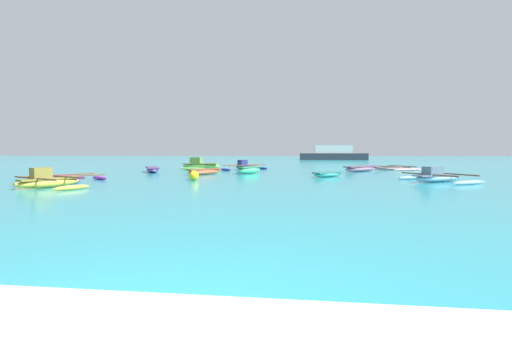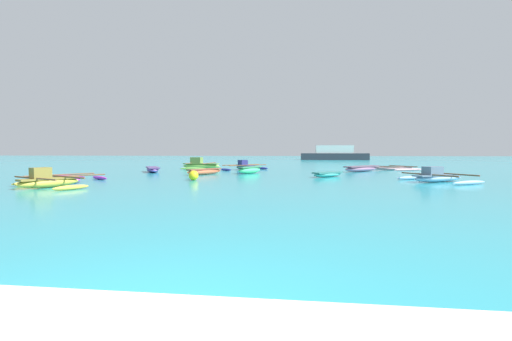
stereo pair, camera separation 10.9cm
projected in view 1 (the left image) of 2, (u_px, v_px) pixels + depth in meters
moored_boat_0 at (361, 168)px, 26.54m from camera, size 3.36×3.40×0.44m
moored_boat_1 at (200, 165)px, 30.81m from camera, size 3.55×3.85×1.04m
moored_boat_2 at (394, 168)px, 28.91m from camera, size 4.24×4.35×0.34m
moored_boat_3 at (437, 177)px, 17.49m from camera, size 3.66×4.15×0.80m
moored_boat_4 at (244, 167)px, 28.77m from camera, size 3.92×3.90×0.85m
moored_boat_5 at (48, 181)px, 14.70m from camera, size 3.97×2.96×0.88m
moored_boat_6 at (328, 174)px, 20.96m from camera, size 2.15×2.13×0.31m
moored_boat_7 at (250, 170)px, 24.18m from camera, size 1.72×2.29×0.49m
moored_boat_8 at (152, 169)px, 25.71m from camera, size 2.25×3.13×0.39m
moored_boat_9 at (66, 178)px, 17.62m from camera, size 3.48×3.97×0.36m
moored_boat_10 at (204, 171)px, 22.98m from camera, size 2.02×2.82×0.40m
mooring_buoy_0 at (194, 175)px, 18.45m from camera, size 0.53×0.53×0.53m
distant_ferry at (333, 154)px, 63.72m from camera, size 12.32×2.71×2.71m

